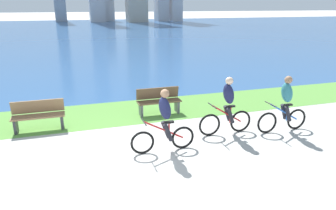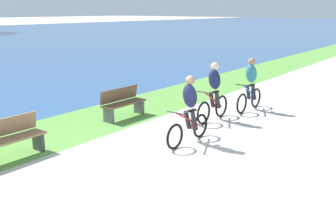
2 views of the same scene
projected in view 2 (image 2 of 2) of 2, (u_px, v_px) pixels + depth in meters
ground_plane at (157, 161)px, 8.19m from camera, size 300.00×300.00×0.00m
grass_strip_bayside at (58, 131)px, 10.22m from camera, size 120.00×2.60×0.01m
cyclist_lead at (189, 110)px, 9.14m from camera, size 1.70×0.52×1.65m
cyclist_trailing at (214, 92)px, 11.04m from camera, size 1.66×0.52×1.70m
cyclist_distant_rear at (250, 85)px, 12.16m from camera, size 1.67×0.52×1.69m
bench_near_path at (10, 139)px, 8.25m from camera, size 1.50×0.47×0.90m
bench_far_along_path at (123, 103)px, 11.41m from camera, size 1.50×0.47×0.90m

